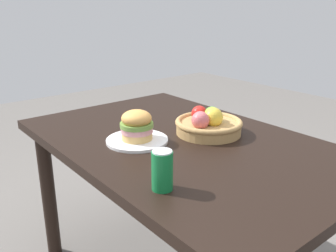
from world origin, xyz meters
TOP-DOWN VIEW (x-y plane):
  - dining_table at (0.00, 0.00)m, footprint 1.40×0.90m
  - plate at (-0.10, -0.16)m, footprint 0.25×0.25m
  - sandwich at (-0.10, -0.16)m, footprint 0.13×0.13m
  - soda_can at (0.28, -0.33)m, footprint 0.07×0.07m
  - fruit_basket at (0.01, 0.13)m, footprint 0.29×0.29m

SIDE VIEW (x-z plane):
  - dining_table at x=0.00m, z-range 0.27..1.02m
  - plate at x=-0.10m, z-range 0.75..0.76m
  - fruit_basket at x=0.01m, z-range 0.73..0.85m
  - soda_can at x=0.28m, z-range 0.75..0.88m
  - sandwich at x=-0.10m, z-range 0.76..0.88m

